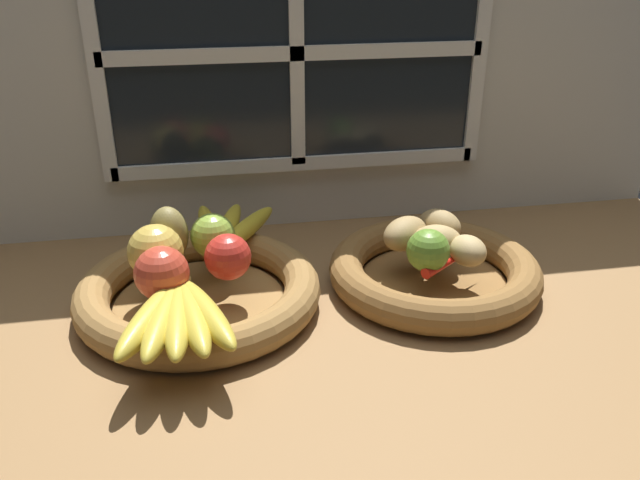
{
  "coord_description": "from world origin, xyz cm",
  "views": [
    {
      "loc": [
        -15.34,
        -80.16,
        48.95
      ],
      "look_at": [
        -0.72,
        1.58,
        9.16
      ],
      "focal_mm": 36.12,
      "sensor_mm": 36.0,
      "label": 1
    }
  ],
  "objects_px": {
    "potato_oblong": "(405,234)",
    "lime_near": "(428,250)",
    "fruit_bowl_right": "(434,271)",
    "apple_green_back": "(213,236)",
    "potato_small": "(468,251)",
    "potato_back": "(440,226)",
    "chili_pepper": "(454,259)",
    "banana_bunch_front": "(178,315)",
    "apple_red_front": "(162,273)",
    "fruit_bowl_left": "(199,292)",
    "apple_golden_left": "(156,252)",
    "banana_bunch_back": "(227,229)",
    "apple_red_right": "(228,257)",
    "potato_large": "(437,241)",
    "pear_brown": "(169,233)"
  },
  "relations": [
    {
      "from": "banana_bunch_back",
      "to": "potato_large",
      "type": "xyz_separation_m",
      "value": [
        0.3,
        -0.12,
        0.01
      ]
    },
    {
      "from": "apple_golden_left",
      "to": "pear_brown",
      "type": "height_order",
      "value": "pear_brown"
    },
    {
      "from": "potato_large",
      "to": "chili_pepper",
      "type": "bearing_deg",
      "value": -63.13
    },
    {
      "from": "fruit_bowl_right",
      "to": "potato_oblong",
      "type": "distance_m",
      "value": 0.07
    },
    {
      "from": "fruit_bowl_right",
      "to": "lime_near",
      "type": "relative_size",
      "value": 5.17
    },
    {
      "from": "apple_golden_left",
      "to": "chili_pepper",
      "type": "relative_size",
      "value": 0.59
    },
    {
      "from": "banana_bunch_front",
      "to": "chili_pepper",
      "type": "distance_m",
      "value": 0.4
    },
    {
      "from": "potato_oblong",
      "to": "potato_large",
      "type": "relative_size",
      "value": 1.12
    },
    {
      "from": "apple_red_right",
      "to": "apple_red_front",
      "type": "distance_m",
      "value": 0.1
    },
    {
      "from": "apple_red_right",
      "to": "apple_golden_left",
      "type": "bearing_deg",
      "value": 168.12
    },
    {
      "from": "apple_golden_left",
      "to": "potato_small",
      "type": "distance_m",
      "value": 0.44
    },
    {
      "from": "potato_back",
      "to": "chili_pepper",
      "type": "distance_m",
      "value": 0.08
    },
    {
      "from": "apple_red_front",
      "to": "potato_back",
      "type": "distance_m",
      "value": 0.43
    },
    {
      "from": "potato_small",
      "to": "banana_bunch_back",
      "type": "bearing_deg",
      "value": 155.6
    },
    {
      "from": "lime_near",
      "to": "chili_pepper",
      "type": "relative_size",
      "value": 0.47
    },
    {
      "from": "apple_red_right",
      "to": "potato_back",
      "type": "xyz_separation_m",
      "value": [
        0.33,
        0.06,
        -0.01
      ]
    },
    {
      "from": "apple_green_back",
      "to": "potato_small",
      "type": "height_order",
      "value": "apple_green_back"
    },
    {
      "from": "fruit_bowl_right",
      "to": "potato_oblong",
      "type": "relative_size",
      "value": 3.83
    },
    {
      "from": "banana_bunch_back",
      "to": "potato_back",
      "type": "bearing_deg",
      "value": -12.24
    },
    {
      "from": "banana_bunch_front",
      "to": "potato_large",
      "type": "height_order",
      "value": "potato_large"
    },
    {
      "from": "fruit_bowl_left",
      "to": "apple_green_back",
      "type": "height_order",
      "value": "apple_green_back"
    },
    {
      "from": "potato_small",
      "to": "potato_large",
      "type": "xyz_separation_m",
      "value": [
        -0.03,
        0.03,
        0.0
      ]
    },
    {
      "from": "fruit_bowl_right",
      "to": "potato_small",
      "type": "height_order",
      "value": "potato_small"
    },
    {
      "from": "pear_brown",
      "to": "banana_bunch_back",
      "type": "relative_size",
      "value": 0.42
    },
    {
      "from": "fruit_bowl_right",
      "to": "lime_near",
      "type": "bearing_deg",
      "value": -123.69
    },
    {
      "from": "fruit_bowl_right",
      "to": "potato_large",
      "type": "height_order",
      "value": "potato_large"
    },
    {
      "from": "apple_golden_left",
      "to": "apple_red_front",
      "type": "bearing_deg",
      "value": -80.09
    },
    {
      "from": "banana_bunch_front",
      "to": "potato_oblong",
      "type": "xyz_separation_m",
      "value": [
        0.34,
        0.16,
        0.01
      ]
    },
    {
      "from": "apple_green_back",
      "to": "banana_bunch_back",
      "type": "xyz_separation_m",
      "value": [
        0.02,
        0.06,
        -0.02
      ]
    },
    {
      "from": "potato_small",
      "to": "chili_pepper",
      "type": "height_order",
      "value": "potato_small"
    },
    {
      "from": "fruit_bowl_left",
      "to": "fruit_bowl_right",
      "type": "height_order",
      "value": "same"
    },
    {
      "from": "potato_oblong",
      "to": "lime_near",
      "type": "relative_size",
      "value": 1.35
    },
    {
      "from": "lime_near",
      "to": "apple_green_back",
      "type": "bearing_deg",
      "value": 161.62
    },
    {
      "from": "potato_back",
      "to": "chili_pepper",
      "type": "relative_size",
      "value": 0.55
    },
    {
      "from": "apple_golden_left",
      "to": "fruit_bowl_right",
      "type": "bearing_deg",
      "value": -0.81
    },
    {
      "from": "potato_back",
      "to": "lime_near",
      "type": "xyz_separation_m",
      "value": [
        -0.05,
        -0.09,
        0.01
      ]
    },
    {
      "from": "banana_bunch_front",
      "to": "fruit_bowl_left",
      "type": "bearing_deg",
      "value": 79.99
    },
    {
      "from": "fruit_bowl_right",
      "to": "apple_red_right",
      "type": "bearing_deg",
      "value": -177.25
    },
    {
      "from": "fruit_bowl_right",
      "to": "pear_brown",
      "type": "relative_size",
      "value": 3.92
    },
    {
      "from": "apple_green_back",
      "to": "potato_back",
      "type": "bearing_deg",
      "value": -1.47
    },
    {
      "from": "fruit_bowl_left",
      "to": "potato_back",
      "type": "height_order",
      "value": "potato_back"
    },
    {
      "from": "fruit_bowl_right",
      "to": "apple_golden_left",
      "type": "bearing_deg",
      "value": 179.19
    },
    {
      "from": "fruit_bowl_right",
      "to": "potato_large",
      "type": "distance_m",
      "value": 0.05
    },
    {
      "from": "fruit_bowl_right",
      "to": "apple_red_front",
      "type": "relative_size",
      "value": 4.43
    },
    {
      "from": "apple_green_back",
      "to": "chili_pepper",
      "type": "height_order",
      "value": "apple_green_back"
    },
    {
      "from": "apple_green_back",
      "to": "potato_small",
      "type": "xyz_separation_m",
      "value": [
        0.36,
        -0.09,
        -0.01
      ]
    },
    {
      "from": "fruit_bowl_left",
      "to": "potato_small",
      "type": "relative_size",
      "value": 5.65
    },
    {
      "from": "apple_red_right",
      "to": "banana_bunch_back",
      "type": "relative_size",
      "value": 0.34
    },
    {
      "from": "fruit_bowl_left",
      "to": "apple_red_front",
      "type": "xyz_separation_m",
      "value": [
        -0.04,
        -0.05,
        0.06
      ]
    },
    {
      "from": "apple_golden_left",
      "to": "lime_near",
      "type": "xyz_separation_m",
      "value": [
        0.38,
        -0.05,
        -0.01
      ]
    }
  ]
}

